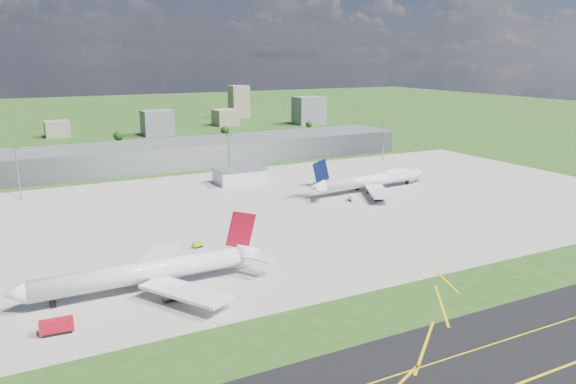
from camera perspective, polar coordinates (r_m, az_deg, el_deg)
name	(u,v)px	position (r m, az deg, el deg)	size (l,w,h in m)	color
ground	(194,169)	(356.34, -9.55, 2.33)	(1400.00, 1400.00, 0.00)	#234916
taxiway	(558,369)	(147.00, 25.77, -15.88)	(1400.00, 60.00, 0.06)	black
apron	(290,208)	(261.04, 0.18, -1.65)	(360.00, 190.00, 0.08)	gray
terminal	(186,153)	(369.04, -10.33, 3.88)	(300.00, 42.00, 15.00)	gray
ops_building	(239,176)	(312.92, -4.96, 1.64)	(26.00, 16.00, 8.00)	silver
mast_west	(17,165)	(302.16, -25.81, 2.52)	(3.50, 2.00, 25.90)	gray
mast_center	(229,148)	(324.07, -6.04, 4.50)	(3.50, 2.00, 25.90)	gray
mast_east	(384,135)	(378.08, 9.72, 5.70)	(3.50, 2.00, 25.90)	gray
airliner_red_twin	(150,272)	(176.06, -13.85, -7.90)	(76.63, 59.94, 21.09)	silver
airliner_blue_quad	(372,180)	(297.51, 8.53, 1.20)	(76.13, 59.54, 19.87)	silver
fire_truck	(57,327)	(158.79, -22.45, -12.54)	(8.49, 3.76, 3.67)	#A70B1A
tug_yellow	(198,245)	(211.08, -9.16, -5.35)	(4.07, 2.83, 1.84)	#B8B50A
van_white_near	(352,198)	(275.23, 6.56, -0.65)	(3.73, 5.83, 2.72)	white
van_white_far	(418,179)	(325.01, 13.08, 1.27)	(4.57, 4.28, 2.25)	silver
bldg_cw	(57,129)	(528.45, -22.40, 5.94)	(20.00, 18.00, 14.00)	gray
bldg_c	(157,123)	(512.15, -13.13, 6.85)	(26.00, 20.00, 22.00)	slate
bldg_ce	(226,117)	(574.85, -6.36, 7.54)	(22.00, 24.00, 16.00)	gray
bldg_e	(309,110)	(581.61, 2.15, 8.28)	(30.00, 22.00, 28.00)	slate
bldg_tall_e	(239,102)	(644.23, -5.01, 9.12)	(20.00, 18.00, 36.00)	gray
tree_c	(118,136)	(475.06, -16.85, 5.48)	(8.10, 8.10, 9.90)	#382314
tree_e	(225,130)	(494.93, -6.42, 6.25)	(7.65, 7.65, 9.35)	#382314
tree_far_e	(309,124)	(542.55, 2.14, 6.88)	(6.30, 6.30, 7.70)	#382314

